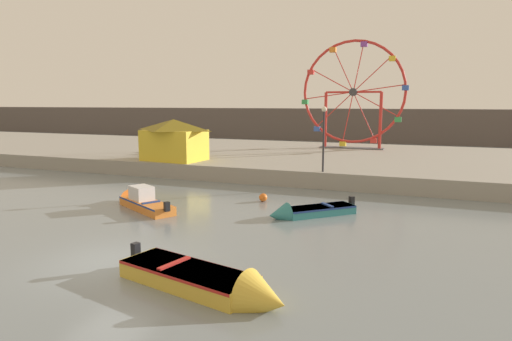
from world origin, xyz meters
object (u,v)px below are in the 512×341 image
object	(u,v)px
motorboat_teal_painted	(305,212)
carnival_booth_yellow_awning	(174,139)
motorboat_mustard_yellow	(214,284)
motorboat_orange_hull	(139,201)
promenade_lamp_near	(324,129)
mooring_buoy_orange	(263,197)
ferris_wheel_red_frame	(353,94)

from	to	relation	value
motorboat_teal_painted	carnival_booth_yellow_awning	bearing A→B (deg)	-78.39
motorboat_mustard_yellow	motorboat_orange_hull	bearing A→B (deg)	149.57
motorboat_mustard_yellow	promenade_lamp_near	xyz separation A→B (m)	(-0.67, 16.02, 3.33)
carnival_booth_yellow_awning	promenade_lamp_near	bearing A→B (deg)	-1.49
motorboat_orange_hull	motorboat_teal_painted	bearing A→B (deg)	-142.32
promenade_lamp_near	mooring_buoy_orange	size ratio (longest dim) A/B	8.97
motorboat_orange_hull	promenade_lamp_near	xyz separation A→B (m)	(7.44, 8.27, 3.28)
motorboat_teal_painted	mooring_buoy_orange	size ratio (longest dim) A/B	8.68
carnival_booth_yellow_awning	mooring_buoy_orange	size ratio (longest dim) A/B	11.11
mooring_buoy_orange	ferris_wheel_red_frame	bearing A→B (deg)	85.93
motorboat_mustard_yellow	promenade_lamp_near	bearing A→B (deg)	105.65
promenade_lamp_near	mooring_buoy_orange	bearing A→B (deg)	-113.36
motorboat_mustard_yellow	ferris_wheel_red_frame	world-z (taller)	ferris_wheel_red_frame
motorboat_orange_hull	ferris_wheel_red_frame	bearing A→B (deg)	-77.61
ferris_wheel_red_frame	carnival_booth_yellow_awning	size ratio (longest dim) A/B	2.00
motorboat_mustard_yellow	carnival_booth_yellow_awning	bearing A→B (deg)	137.91
carnival_booth_yellow_awning	mooring_buoy_orange	xyz separation A→B (m)	(9.24, -6.16, -2.37)
motorboat_teal_painted	ferris_wheel_red_frame	world-z (taller)	ferris_wheel_red_frame
motorboat_teal_painted	promenade_lamp_near	world-z (taller)	promenade_lamp_near
ferris_wheel_red_frame	motorboat_mustard_yellow	bearing A→B (deg)	-87.46
carnival_booth_yellow_awning	promenade_lamp_near	size ratio (longest dim) A/B	1.24
promenade_lamp_near	ferris_wheel_red_frame	bearing A→B (deg)	92.70
ferris_wheel_red_frame	mooring_buoy_orange	bearing A→B (deg)	-94.07
motorboat_teal_painted	ferris_wheel_red_frame	distance (m)	22.47
motorboat_orange_hull	promenade_lamp_near	size ratio (longest dim) A/B	1.24
motorboat_orange_hull	motorboat_mustard_yellow	distance (m)	11.21
motorboat_mustard_yellow	promenade_lamp_near	size ratio (longest dim) A/B	1.42
ferris_wheel_red_frame	promenade_lamp_near	size ratio (longest dim) A/B	2.47
motorboat_teal_painted	ferris_wheel_red_frame	bearing A→B (deg)	-130.02
motorboat_orange_hull	motorboat_teal_painted	xyz separation A→B (m)	(8.25, 1.30, -0.11)
motorboat_mustard_yellow	promenade_lamp_near	distance (m)	16.37
motorboat_orange_hull	mooring_buoy_orange	bearing A→B (deg)	-118.47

